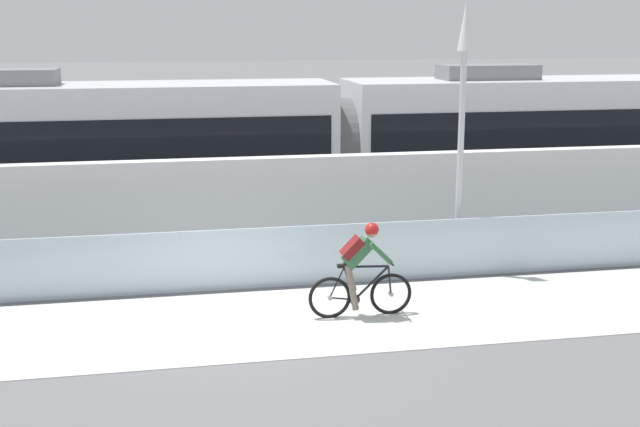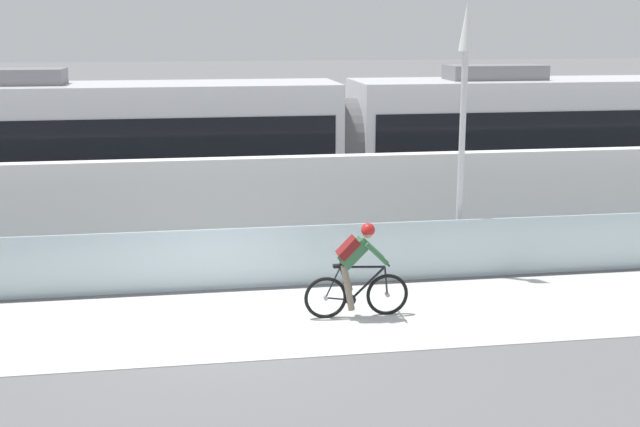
% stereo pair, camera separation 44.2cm
% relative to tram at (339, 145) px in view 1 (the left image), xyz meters
% --- Properties ---
extents(ground_plane, '(200.00, 200.00, 0.00)m').
position_rel_tram_xyz_m(ground_plane, '(-3.20, -6.85, -1.89)').
color(ground_plane, slate).
extents(bike_path_deck, '(32.00, 3.20, 0.01)m').
position_rel_tram_xyz_m(bike_path_deck, '(-3.20, -6.85, -1.89)').
color(bike_path_deck, silver).
rests_on(bike_path_deck, ground).
extents(glass_parapet, '(32.00, 0.05, 1.14)m').
position_rel_tram_xyz_m(glass_parapet, '(-3.20, -5.00, -1.32)').
color(glass_parapet, silver).
rests_on(glass_parapet, ground).
extents(concrete_barrier_wall, '(32.00, 0.36, 2.16)m').
position_rel_tram_xyz_m(concrete_barrier_wall, '(-3.20, -3.20, -0.81)').
color(concrete_barrier_wall, white).
rests_on(concrete_barrier_wall, ground).
extents(tram_rail_near, '(32.00, 0.08, 0.01)m').
position_rel_tram_xyz_m(tram_rail_near, '(-3.20, -0.72, -1.89)').
color(tram_rail_near, '#595654').
rests_on(tram_rail_near, ground).
extents(tram_rail_far, '(32.00, 0.08, 0.01)m').
position_rel_tram_xyz_m(tram_rail_far, '(-3.20, 0.72, -1.89)').
color(tram_rail_far, '#595654').
rests_on(tram_rail_far, ground).
extents(tram, '(22.56, 2.54, 3.81)m').
position_rel_tram_xyz_m(tram, '(0.00, 0.00, 0.00)').
color(tram, silver).
rests_on(tram, ground).
extents(cyclist_on_bike, '(1.77, 0.58, 1.61)m').
position_rel_tram_xyz_m(cyclist_on_bike, '(-1.11, -6.85, -1.09)').
color(cyclist_on_bike, black).
rests_on(cyclist_on_bike, ground).
extents(lamp_post_antenna, '(0.28, 0.28, 5.20)m').
position_rel_tram_xyz_m(lamp_post_antenna, '(1.38, -4.70, 1.40)').
color(lamp_post_antenna, gray).
rests_on(lamp_post_antenna, ground).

